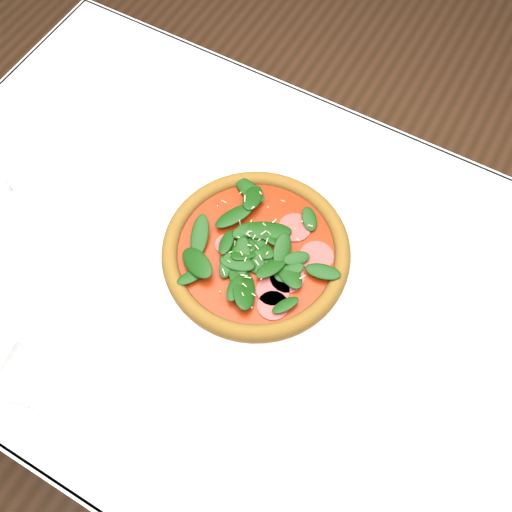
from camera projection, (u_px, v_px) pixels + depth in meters
The scene contains 6 objects.
ground at pixel (241, 384), 1.60m from camera, with size 6.00×6.00×0.00m, color brown.
dining_table at pixel (232, 293), 1.02m from camera, with size 1.21×0.81×0.75m.
plate at pixel (256, 256), 0.94m from camera, with size 0.35×0.35×0.02m.
pizza at pixel (256, 250), 0.92m from camera, with size 0.36×0.36×0.04m.
napkin at pixel (3, 376), 0.85m from camera, with size 0.14×0.06×0.01m, color silver.
fork at pixel (10, 360), 0.85m from camera, with size 0.04×0.14×0.00m.
Camera 1 is at (0.23, -0.33, 1.59)m, focal length 40.00 mm.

